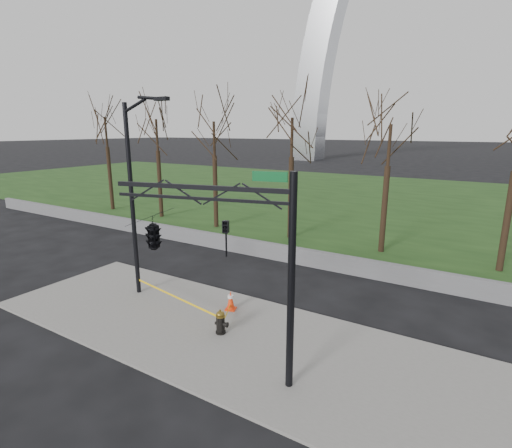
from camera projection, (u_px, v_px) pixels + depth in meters
The scene contains 10 objects.
ground at pixel (218, 333), 13.64m from camera, with size 500.00×500.00×0.00m, color black.
sidewalk at pixel (218, 331), 13.63m from camera, with size 18.00×6.00×0.10m, color slate.
grass_strip at pixel (399, 201), 38.51m from camera, with size 120.00×40.00×0.06m, color #1D3C15.
guardrail at pixel (310, 258), 20.17m from camera, with size 60.00×0.30×0.90m, color #59595B.
tree_row at pixel (385, 175), 21.21m from camera, with size 51.15×4.00×9.05m.
fire_hydrant at pixel (221, 322), 13.33m from camera, with size 0.54×0.36×0.88m.
traffic_cone at pixel (231, 300), 15.10m from camera, with size 0.50×0.50×0.77m.
street_light at pixel (135, 187), 15.62m from camera, with size 2.39×0.22×8.21m.
traffic_signal_mast at pixel (177, 235), 10.69m from camera, with size 4.97×2.54×6.00m.
caution_tape at pixel (187, 301), 14.80m from camera, with size 5.13×1.68×0.45m.
Camera 1 is at (7.56, -9.83, 6.98)m, focal length 27.14 mm.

